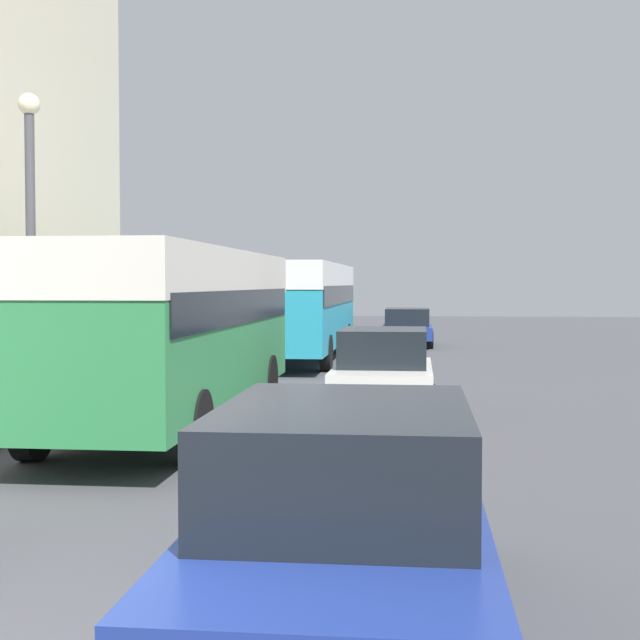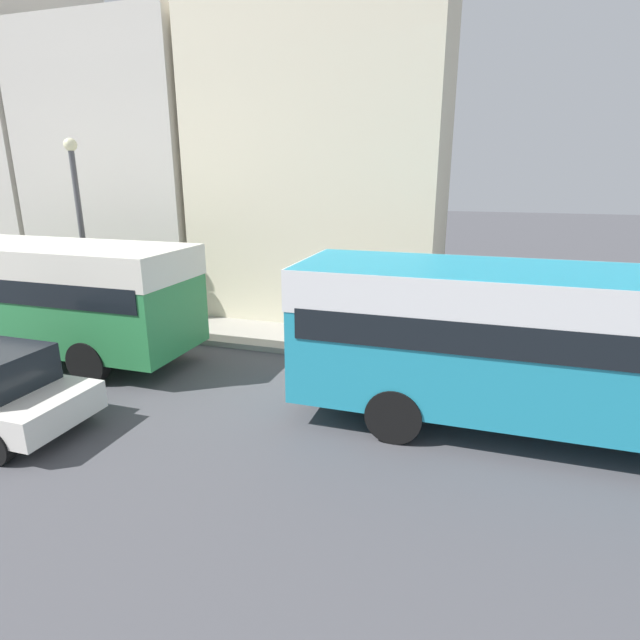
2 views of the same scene
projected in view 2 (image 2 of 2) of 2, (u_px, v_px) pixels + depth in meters
building_midblock at (141, 171)px, 18.41m from camera, size 5.29×6.23×9.29m
building_far_terrace at (327, 105)px, 15.76m from camera, size 5.29×7.55×13.28m
bus_lead at (23, 283)px, 12.59m from camera, size 2.53×9.09×2.93m
bus_following at (600, 334)px, 8.45m from camera, size 2.66×10.53×2.98m
pedestrian_near_curb at (182, 290)px, 15.47m from camera, size 0.35×0.35×1.84m
lamp_post at (80, 217)px, 14.33m from camera, size 0.36×0.36×5.36m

